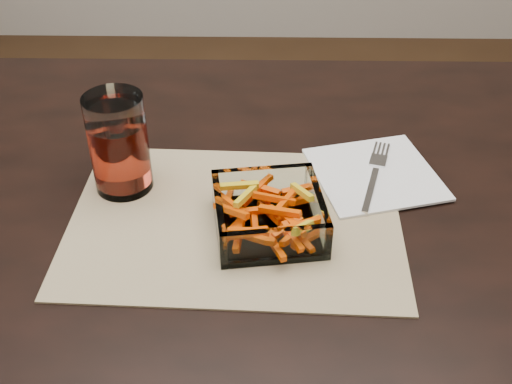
# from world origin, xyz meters

# --- Properties ---
(dining_table) EXTENTS (1.60, 0.90, 0.75)m
(dining_table) POSITION_xyz_m (0.00, 0.00, 0.66)
(dining_table) COLOR black
(dining_table) RESTS_ON ground
(placemat) EXTENTS (0.46, 0.35, 0.00)m
(placemat) POSITION_xyz_m (-0.12, -0.05, 0.75)
(placemat) COLOR tan
(placemat) RESTS_ON dining_table
(glass_bowl) EXTENTS (0.16, 0.16, 0.05)m
(glass_bowl) POSITION_xyz_m (-0.07, -0.07, 0.78)
(glass_bowl) COLOR white
(glass_bowl) RESTS_ON placemat
(tumbler) EXTENTS (0.08, 0.08, 0.15)m
(tumbler) POSITION_xyz_m (-0.28, 0.03, 0.82)
(tumbler) COLOR white
(tumbler) RESTS_ON placemat
(napkin) EXTENTS (0.21, 0.21, 0.00)m
(napkin) POSITION_xyz_m (0.09, 0.06, 0.76)
(napkin) COLOR white
(napkin) RESTS_ON placemat
(fork) EXTENTS (0.06, 0.18, 0.00)m
(fork) POSITION_xyz_m (0.09, 0.06, 0.76)
(fork) COLOR silver
(fork) RESTS_ON napkin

